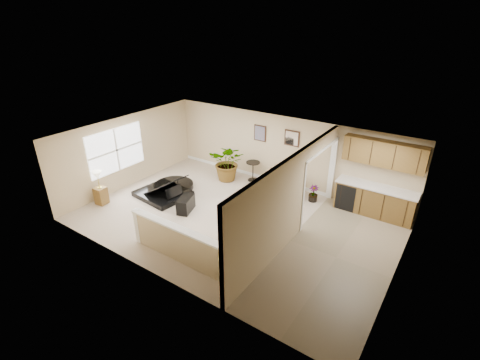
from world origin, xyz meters
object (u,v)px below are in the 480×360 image
Objects in this scene: accent_table at (253,169)px; small_plant at (313,194)px; loveseat at (279,184)px; palm_plant at (228,162)px; lamp_stand at (100,190)px; piano at (164,177)px; piano_bench at (186,204)px.

small_plant is (2.47, -0.21, -0.24)m from accent_table.
loveseat is 1.04× the size of palm_plant.
loveseat is at bearing -176.01° from small_plant.
small_plant is 0.49× the size of lamp_stand.
loveseat is at bearing -13.54° from accent_table.
loveseat is 2.92× the size of small_plant.
loveseat is at bearing 41.74° from piano.
piano is 5.00m from small_plant.
piano_bench is 0.96× the size of accent_table.
palm_plant is 2.81× the size of small_plant.
piano_bench is at bearing -100.25° from accent_table.
piano is at bearing -131.44° from loveseat.
accent_table is 0.93m from palm_plant.
lamp_stand reaches higher than small_plant.
palm_plant is at bearing 95.22° from piano_bench.
piano is 2.95× the size of piano_bench.
small_plant is at bearing 43.11° from piano_bench.
accent_table is at bearing 179.06° from loveseat.
small_plant is (1.24, 0.09, -0.08)m from loveseat.
piano is at bearing 53.24° from lamp_stand.
piano_bench is (1.36, -0.46, -0.41)m from piano.
lamp_stand is at bearing -126.62° from accent_table.
loveseat is at bearing 4.37° from palm_plant.
piano_bench is at bearing -84.78° from palm_plant.
piano_bench is 3.10m from accent_table.
piano_bench is at bearing 24.45° from lamp_stand.
small_plant is at bearing 16.58° from loveseat.
piano_bench is 1.27× the size of small_plant.
piano is 2.41m from palm_plant.
piano_bench is 2.64m from palm_plant.
piano reaches higher than piano_bench.
accent_table is at bearing 59.24° from piano.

